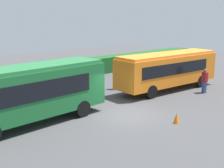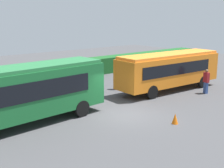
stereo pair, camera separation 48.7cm
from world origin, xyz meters
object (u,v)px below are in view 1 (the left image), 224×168
Objects in this scene: bus_green at (30,91)px; person_center at (205,80)px; bus_orange at (168,69)px; traffic_cone at (176,118)px; person_left at (116,78)px.

person_center is (13.41, -2.46, -0.88)m from bus_green.
bus_orange is 2.97m from person_center.
person_center is at bearing 21.21° from traffic_cone.
person_left is 0.96× the size of person_center.
bus_green is 15.61× the size of traffic_cone.
person_left is (9.08, 2.98, -0.93)m from bus_green.
bus_orange is at bearing 42.21° from traffic_cone.
traffic_cone is (-5.90, -5.35, -1.44)m from bus_orange.
person_left is 6.95m from person_center.
person_center is at bearing -58.57° from bus_orange.
bus_green reaches higher than traffic_cone.
person_left is 3.02× the size of traffic_cone.
person_left is at bearing 70.40° from traffic_cone.
person_left reaches higher than traffic_cone.
person_left is (-2.96, 2.90, -0.78)m from bus_orange.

